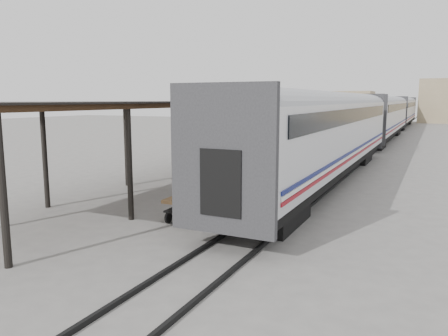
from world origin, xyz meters
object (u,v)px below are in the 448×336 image
baggage_cart (194,201)px  luggage_tug (292,144)px  pedestrian (287,145)px  porter (191,174)px

baggage_cart → luggage_tug: size_ratio=1.64×
luggage_tug → baggage_cart: bearing=-78.1°
baggage_cart → pedestrian: pedestrian is taller
luggage_tug → porter: size_ratio=0.86×
porter → pedestrian: porter is taller
baggage_cart → luggage_tug: (-3.09, 21.88, -0.07)m
porter → baggage_cart: bearing=27.0°
luggage_tug → porter: (3.34, -22.53, 1.15)m
baggage_cart → pedestrian: bearing=96.0°
luggage_tug → porter: porter is taller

